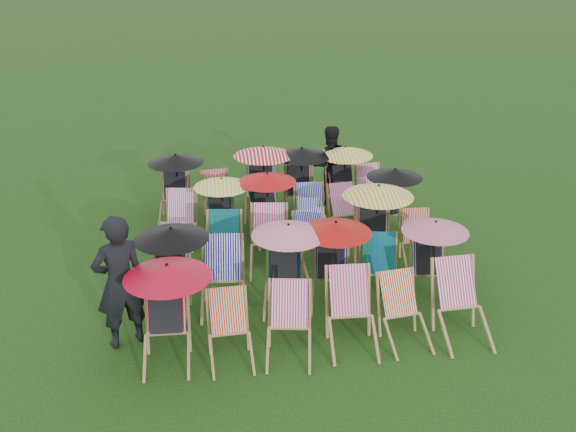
{
  "coord_description": "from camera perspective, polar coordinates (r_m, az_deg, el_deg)",
  "views": [
    {
      "loc": [
        -1.26,
        -9.35,
        5.17
      ],
      "look_at": [
        -0.08,
        0.22,
        0.9
      ],
      "focal_mm": 40.0,
      "sensor_mm": 36.0,
      "label": 1
    }
  ],
  "objects": [
    {
      "name": "ground",
      "position": [
        10.76,
        0.57,
        -4.83
      ],
      "size": [
        100.0,
        100.0,
        0.0
      ],
      "primitive_type": "plane",
      "color": "#0F330B",
      "rests_on": "ground"
    },
    {
      "name": "deckchair_18",
      "position": [
        11.64,
        -9.62,
        -0.35
      ],
      "size": [
        0.71,
        0.91,
        0.92
      ],
      "rotation": [
        0.0,
        0.0,
        -0.13
      ],
      "color": "#A17B4B",
      "rests_on": "ground"
    },
    {
      "name": "deckchair_28",
      "position": [
        12.85,
        4.99,
        3.37
      ],
      "size": [
        1.1,
        1.17,
        1.3
      ],
      "rotation": [
        0.0,
        0.0,
        0.12
      ],
      "color": "#A17B4B",
      "rests_on": "ground"
    },
    {
      "name": "deckchair_6",
      "position": [
        9.53,
        -10.48,
        -4.64
      ],
      "size": [
        1.09,
        1.16,
        1.29
      ],
      "rotation": [
        0.0,
        0.0,
        -0.14
      ],
      "color": "#A17B4B",
      "rests_on": "ground"
    },
    {
      "name": "deckchair_21",
      "position": [
        11.75,
        2.08,
        0.23
      ],
      "size": [
        0.63,
        0.86,
        0.92
      ],
      "rotation": [
        0.0,
        0.0,
        -0.02
      ],
      "color": "#A17B4B",
      "rests_on": "ground"
    },
    {
      "name": "deckchair_25",
      "position": [
        12.59,
        -6.27,
        1.68
      ],
      "size": [
        0.69,
        0.88,
        0.88
      ],
      "rotation": [
        0.0,
        0.0,
        0.13
      ],
      "color": "#A17B4B",
      "rests_on": "ground"
    },
    {
      "name": "deckchair_7",
      "position": [
        9.54,
        -5.84,
        -5.51
      ],
      "size": [
        0.74,
        0.99,
        1.02
      ],
      "rotation": [
        0.0,
        0.0,
        -0.08
      ],
      "color": "#A17B4B",
      "rests_on": "ground"
    },
    {
      "name": "deckchair_13",
      "position": [
        10.54,
        -5.76,
        -2.68
      ],
      "size": [
        0.72,
        0.94,
        0.95
      ],
      "rotation": [
        0.0,
        0.0,
        -0.11
      ],
      "color": "#A17B4B",
      "rests_on": "ground"
    },
    {
      "name": "deckchair_1",
      "position": [
        8.47,
        -5.19,
        -10.17
      ],
      "size": [
        0.63,
        0.84,
        0.88
      ],
      "rotation": [
        0.0,
        0.0,
        0.06
      ],
      "color": "#A17B4B",
      "rests_on": "ground"
    },
    {
      "name": "deckchair_5",
      "position": [
        9.16,
        15.28,
        -7.61
      ],
      "size": [
        0.74,
        0.99,
        1.03
      ],
      "rotation": [
        0.0,
        0.0,
        0.06
      ],
      "color": "#A17B4B",
      "rests_on": "ground"
    },
    {
      "name": "deckchair_29",
      "position": [
        13.07,
        7.39,
        2.41
      ],
      "size": [
        0.6,
        0.81,
        0.86
      ],
      "rotation": [
        0.0,
        0.0,
        0.04
      ],
      "color": "#A17B4B",
      "rests_on": "ground"
    },
    {
      "name": "deckchair_23",
      "position": [
        11.99,
        9.32,
        1.38
      ],
      "size": [
        1.03,
        1.1,
        1.22
      ],
      "rotation": [
        0.0,
        0.0,
        0.14
      ],
      "color": "#A17B4B",
      "rests_on": "ground"
    },
    {
      "name": "person_left",
      "position": [
        8.78,
        -14.75,
        -5.7
      ],
      "size": [
        0.82,
        0.71,
        1.91
      ],
      "primitive_type": "imported",
      "rotation": [
        0.0,
        0.0,
        3.58
      ],
      "color": "black",
      "rests_on": "ground"
    },
    {
      "name": "deckchair_9",
      "position": [
        9.62,
        3.92,
        -4.04
      ],
      "size": [
        1.08,
        1.15,
        1.28
      ],
      "rotation": [
        0.0,
        0.0,
        -0.19
      ],
      "color": "#A17B4B",
      "rests_on": "ground"
    },
    {
      "name": "deckchair_12",
      "position": [
        10.57,
        -10.43,
        -3.34
      ],
      "size": [
        0.65,
        0.82,
        0.81
      ],
      "rotation": [
        0.0,
        0.0,
        -0.16
      ],
      "color": "#A17B4B",
      "rests_on": "ground"
    },
    {
      "name": "deckchair_22",
      "position": [
        11.86,
        5.26,
        0.31
      ],
      "size": [
        0.7,
        0.89,
        0.89
      ],
      "rotation": [
        0.0,
        0.0,
        0.14
      ],
      "color": "#A17B4B",
      "rests_on": "ground"
    },
    {
      "name": "deckchair_4",
      "position": [
        8.93,
        10.36,
        -8.45
      ],
      "size": [
        0.72,
        0.91,
        0.91
      ],
      "rotation": [
        0.0,
        0.0,
        0.15
      ],
      "color": "#A17B4B",
      "rests_on": "ground"
    },
    {
      "name": "deckchair_20",
      "position": [
        11.57,
        -1.89,
        0.91
      ],
      "size": [
        1.05,
        1.14,
        1.24
      ],
      "rotation": [
        0.0,
        0.0,
        0.2
      ],
      "color": "#A17B4B",
      "rests_on": "ground"
    },
    {
      "name": "deckchair_27",
      "position": [
        12.66,
        1.02,
        3.23
      ],
      "size": [
        1.12,
        1.19,
        1.33
      ],
      "rotation": [
        0.0,
        0.0,
        -0.14
      ],
      "color": "#A17B4B",
      "rests_on": "ground"
    },
    {
      "name": "person_rear",
      "position": [
        13.19,
        3.66,
        4.57
      ],
      "size": [
        0.86,
        0.7,
        1.64
      ],
      "primitive_type": "imported",
      "rotation": [
        0.0,
        0.0,
        3.25
      ],
      "color": "black",
      "rests_on": "ground"
    },
    {
      "name": "deckchair_24",
      "position": [
        12.64,
        -10.05,
        2.66
      ],
      "size": [
        1.08,
        1.13,
        1.28
      ],
      "rotation": [
        0.0,
        0.0,
        -0.1
      ],
      "color": "#A17B4B",
      "rests_on": "ground"
    },
    {
      "name": "deckchair_15",
      "position": [
        10.61,
        2.52,
        -2.48
      ],
      "size": [
        0.77,
        0.95,
        0.93
      ],
      "rotation": [
        0.0,
        0.0,
        0.2
      ],
      "color": "#A17B4B",
      "rests_on": "ground"
    },
    {
      "name": "deckchair_14",
      "position": [
        10.58,
        -1.69,
        -2.27
      ],
      "size": [
        0.77,
        1.0,
        1.01
      ],
      "rotation": [
        0.0,
        0.0,
        -0.11
      ],
      "color": "#A17B4B",
      "rests_on": "ground"
    },
    {
      "name": "deckchair_0",
      "position": [
        8.46,
        -10.76,
        -8.42
      ],
      "size": [
        1.13,
        1.18,
        1.34
      ],
      "rotation": [
        0.0,
        0.0,
        -0.02
      ],
      "color": "#A17B4B",
      "rests_on": "ground"
    },
    {
      "name": "deckchair_10",
      "position": [
        9.84,
        8.16,
        -4.91
      ],
      "size": [
        0.75,
        0.95,
        0.94
      ],
      "rotation": [
        0.0,
        0.0,
        -0.15
      ],
      "color": "#A17B4B",
      "rests_on": "ground"
    },
    {
      "name": "deckchair_19",
      "position": [
        11.54,
        -6.03,
        0.56
      ],
      "size": [
        1.0,
        1.04,
        1.19
      ],
      "rotation": [
        0.0,
        0.0,
        -0.03
      ],
      "color": "#A17B4B",
      "rests_on": "ground"
    },
    {
      "name": "deckchair_11",
      "position": [
        10.0,
        12.6,
        -3.68
      ],
      "size": [
        1.02,
        1.08,
        1.21
      ],
      "rotation": [
        0.0,
        0.0,
        -0.13
      ],
      "color": "#A17B4B",
      "rests_on": "ground"
    },
    {
      "name": "deckchair_2",
      "position": [
        8.5,
        0.1,
        -9.7
      ],
      "size": [
        0.74,
        0.94,
        0.93
      ],
      "rotation": [
        0.0,
        0.0,
        -0.15
      ],
      "color": "#A17B4B",
      "rests_on": "ground"
    },
    {
      "name": "deckchair_26",
      "position": [
        12.58,
        -2.38,
        3.2
      ],
      "size": [
        1.16,
        1.23,
        1.38
      ],
      "rotation": [
        0.0,
        0.0,
        -0.13
      ],
      "color": "#A17B4B",
      "rests_on": "ground"
    },
    {
      "name": "deckchair_3",
      "position": [
        8.72,
        5.72,
        -8.6
      ],
      "size": [
        0.69,
        0.95,
        1.01
      ],
      "rotation": [
        0.0,
        0.0,
        -0.03
      ],
      "color": "#A17B4B",
      "rests_on": "ground"
    },
    {
      "name": "deckchair_8",
      "position": [
        9.47,
        -0.26,
        -4.39
      ],
      "size": [
        1.09,
        1.16,
        1.29
      ],
      "rotation": [
        0.0,
        0.0,
        -0.18
      ],
      "color": "#A17B4B",
      "rests_on": "ground"
    },
    {
      "name": "deckchair_16",
      "position": [
        10.73,
        7.69,
        -0.77
      ],
      "size": [
        1.17,
        1.24,
        1.39
      ],
      "rotation": [
        0.0,
        0.0,
        -0.15
      ],
      "color": "#A17B4B",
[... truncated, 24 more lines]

